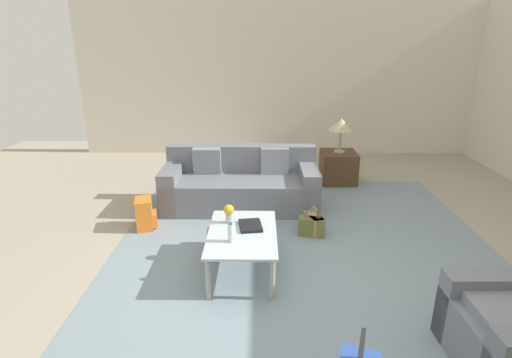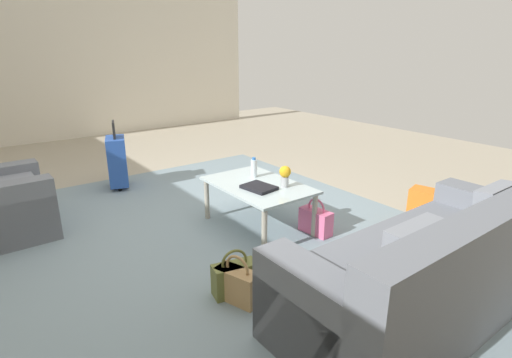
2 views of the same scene
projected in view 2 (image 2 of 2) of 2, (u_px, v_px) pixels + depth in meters
ground_plane at (194, 226)px, 4.01m from camera, size 12.00×12.00×0.00m
wall_right at (58, 56)px, 7.36m from camera, size 0.12×8.00×3.10m
area_rug at (207, 255)px, 3.44m from camera, size 5.20×4.40×0.01m
couch at (436, 275)px, 2.59m from camera, size 0.90×2.18×0.83m
coffee_table at (258, 189)px, 3.86m from camera, size 1.06×0.69×0.46m
water_bottle at (254, 168)px, 4.03m from camera, size 0.06×0.06×0.20m
coffee_table_book at (259, 187)px, 3.70m from camera, size 0.33×0.27×0.03m
flower_vase at (285, 174)px, 3.73m from camera, size 0.11×0.11×0.21m
suitcase_blue at (117, 160)px, 5.00m from camera, size 0.45×0.34×0.85m
handbag_olive at (235, 278)px, 2.87m from camera, size 0.21×0.34×0.36m
handbag_pink at (316, 221)px, 3.81m from camera, size 0.33×0.17×0.36m
handbag_tan at (237, 285)px, 2.79m from camera, size 0.35×0.23×0.36m
backpack_orange at (425, 210)px, 3.90m from camera, size 0.34×0.31×0.40m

